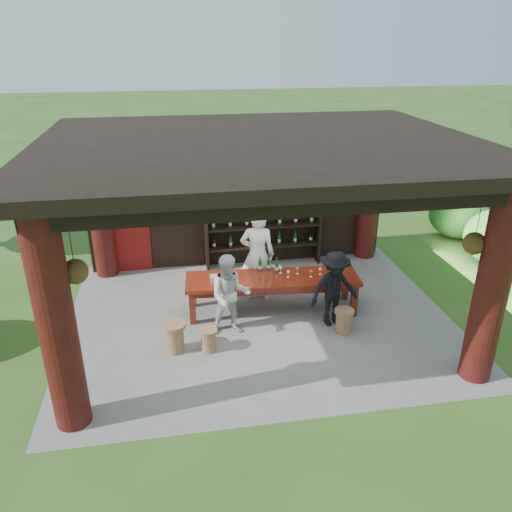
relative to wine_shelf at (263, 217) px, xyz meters
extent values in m
plane|color=#2D5119|center=(-0.53, -2.45, -1.21)|extent=(90.00, 90.00, 0.00)
cube|color=slate|center=(-0.53, -2.45, -1.26)|extent=(7.40, 5.90, 0.10)
cube|color=black|center=(-0.53, 0.30, 0.44)|extent=(7.00, 0.18, 3.30)
cube|color=maroon|center=(-3.13, 0.20, -0.21)|extent=(0.95, 0.06, 2.00)
cylinder|color=#380C0A|center=(-3.68, -4.85, 0.44)|extent=(0.50, 0.50, 3.30)
cylinder|color=#380C0A|center=(2.62, -4.85, 0.44)|extent=(0.50, 0.50, 3.30)
cylinder|color=#380C0A|center=(-3.68, 0.10, 0.44)|extent=(0.50, 0.50, 3.30)
cylinder|color=#380C0A|center=(2.62, 0.10, 0.44)|extent=(0.50, 0.50, 3.30)
cube|color=black|center=(-0.53, -4.85, 1.94)|extent=(6.70, 0.35, 0.35)
cube|color=black|center=(-3.68, -2.45, 1.94)|extent=(0.30, 5.20, 0.30)
cube|color=black|center=(2.62, -2.45, 1.94)|extent=(0.30, 5.20, 0.30)
cube|color=black|center=(-0.53, -2.45, 2.19)|extent=(7.50, 6.00, 0.20)
cylinder|color=black|center=(-3.38, -4.65, 1.41)|extent=(0.01, 0.01, 0.75)
cone|color=black|center=(-3.38, -4.65, 0.96)|extent=(0.32, 0.32, 0.18)
sphere|color=#1E5919|center=(-3.38, -4.65, 1.07)|extent=(0.34, 0.34, 0.34)
cylinder|color=black|center=(2.32, -4.65, 1.41)|extent=(0.01, 0.01, 0.75)
cone|color=black|center=(2.32, -4.65, 0.96)|extent=(0.32, 0.32, 0.18)
sphere|color=#1E5919|center=(2.32, -4.65, 1.07)|extent=(0.34, 0.34, 0.34)
cube|color=#63210E|center=(-0.23, -2.24, -0.50)|extent=(3.46, 1.13, 0.08)
cube|color=#63210E|center=(-0.23, -2.24, -0.60)|extent=(3.25, 0.96, 0.12)
cube|color=#63210E|center=(-1.83, -2.45, -0.88)|extent=(0.13, 0.13, 0.67)
cube|color=#63210E|center=(1.32, -2.69, -0.88)|extent=(0.13, 0.13, 0.67)
cube|color=#63210E|center=(-1.78, -1.78, -0.88)|extent=(0.13, 0.13, 0.67)
cube|color=#63210E|center=(1.38, -2.02, -0.88)|extent=(0.13, 0.13, 0.67)
cylinder|color=brown|center=(-1.61, -3.42, -1.03)|extent=(0.26, 0.26, 0.38)
cylinder|color=brown|center=(-1.61, -3.42, -0.81)|extent=(0.33, 0.33, 0.05)
cylinder|color=brown|center=(0.92, -3.25, -1.00)|extent=(0.29, 0.29, 0.42)
cylinder|color=brown|center=(0.92, -3.25, -0.76)|extent=(0.36, 0.36, 0.06)
cylinder|color=brown|center=(-2.19, -3.33, -0.97)|extent=(0.33, 0.33, 0.48)
cylinder|color=brown|center=(-2.19, -3.33, -0.70)|extent=(0.42, 0.42, 0.07)
imported|color=white|center=(-0.42, -1.60, -0.24)|extent=(0.79, 0.60, 1.94)
imported|color=beige|center=(-1.15, -2.89, -0.43)|extent=(0.78, 0.62, 1.57)
imported|color=black|center=(0.82, -2.92, -0.46)|extent=(1.06, 0.73, 1.50)
cube|color=#BF6672|center=(-1.33, -2.27, -0.39)|extent=(0.27, 0.20, 0.14)
ellipsoid|color=#194C14|center=(5.57, -0.91, -0.64)|extent=(1.60, 1.60, 1.36)
ellipsoid|color=#194C14|center=(5.59, 0.91, -0.64)|extent=(1.60, 1.60, 1.36)
camera|label=1|loc=(-2.04, -10.85, 3.90)|focal=35.00mm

